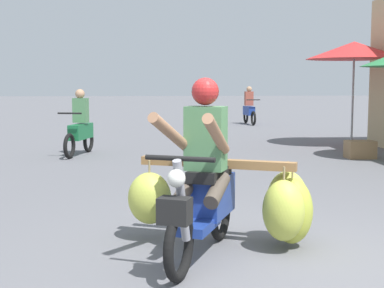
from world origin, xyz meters
name	(u,v)px	position (x,y,z in m)	size (l,w,h in m)	color
ground_plane	(283,272)	(0.00, 0.00, 0.00)	(120.00, 120.00, 0.00)	slate
motorbike_main_loaded	(232,195)	(-0.32, 0.65, 0.51)	(1.86, 1.71, 1.58)	black
motorbike_distant_ahead_left	(249,109)	(2.82, 15.98, 0.57)	(0.50, 1.62, 1.40)	black
motorbike_distant_ahead_right	(80,128)	(-2.44, 7.62, 0.57)	(0.63, 1.59, 1.40)	black
market_umbrella_near_shop	(354,50)	(3.95, 8.75, 2.30)	(2.29, 2.29, 2.51)	#99999E
produce_crate	(360,149)	(3.29, 6.57, 0.18)	(0.56, 0.40, 0.36)	olive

